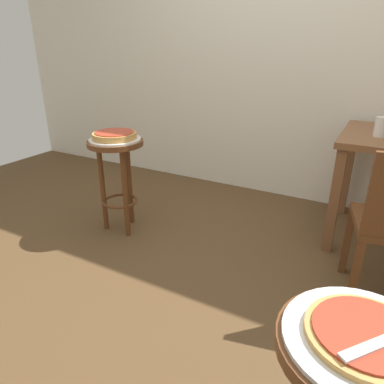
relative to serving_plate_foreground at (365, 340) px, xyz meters
The scene contains 9 objects.
ground_plane 1.26m from the serving_plate_foreground, 137.92° to the left, with size 6.00×6.00×0.00m, color brown.
back_wall 2.62m from the serving_plate_foreground, 108.43° to the left, with size 6.00×0.10×3.00m, color silver.
serving_plate_foreground is the anchor object (origin of this frame).
pizza_foreground 0.02m from the serving_plate_foreground, 90.00° to the left, with size 0.26×0.26×0.02m.
stool_middle 1.98m from the serving_plate_foreground, 145.94° to the left, with size 0.38×0.38×0.67m.
serving_plate_middle 1.97m from the serving_plate_foreground, 145.94° to the left, with size 0.35×0.35×0.01m, color silver.
pizza_middle 1.97m from the serving_plate_foreground, 145.94° to the left, with size 0.29×0.29×0.05m.
cup_near_edge 1.77m from the serving_plate_foreground, 92.45° to the left, with size 0.07×0.07×0.12m, color silver.
pizza_server_knife 0.05m from the serving_plate_foreground, 33.69° to the right, with size 0.22×0.02×0.01m, color silver.
Camera 1 is at (0.74, -1.40, 1.27)m, focal length 33.09 mm.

